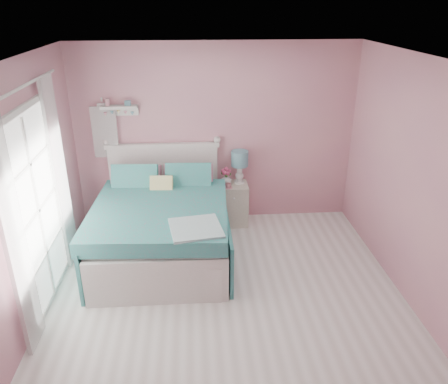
{
  "coord_description": "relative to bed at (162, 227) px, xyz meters",
  "views": [
    {
      "loc": [
        -0.33,
        -3.8,
        3.1
      ],
      "look_at": [
        0.04,
        1.2,
        0.87
      ],
      "focal_mm": 35.0,
      "sensor_mm": 36.0,
      "label": 1
    }
  ],
  "objects": [
    {
      "name": "floor",
      "position": [
        0.77,
        -1.2,
        -0.41
      ],
      "size": [
        4.5,
        4.5,
        0.0
      ],
      "primitive_type": "plane",
      "color": "silver",
      "rests_on": "ground"
    },
    {
      "name": "bed",
      "position": [
        0.0,
        0.0,
        0.0
      ],
      "size": [
        1.74,
        2.13,
        1.21
      ],
      "rotation": [
        0.0,
        0.0,
        -0.06
      ],
      "color": "silver",
      "rests_on": "floor"
    },
    {
      "name": "vase",
      "position": [
        0.9,
        0.82,
        0.3
      ],
      "size": [
        0.17,
        0.17,
        0.17
      ],
      "primitive_type": "imported",
      "rotation": [
        0.0,
        0.0,
        -0.07
      ],
      "color": "silver",
      "rests_on": "nightstand"
    },
    {
      "name": "wall_shelf",
      "position": [
        -0.55,
        0.99,
        1.33
      ],
      "size": [
        0.5,
        0.15,
        0.25
      ],
      "color": "silver",
      "rests_on": "room_shell"
    },
    {
      "name": "room_shell",
      "position": [
        0.77,
        -1.2,
        1.18
      ],
      "size": [
        4.5,
        4.5,
        4.5
      ],
      "color": "#BD7890",
      "rests_on": "floor"
    },
    {
      "name": "curtain_near",
      "position": [
        -1.15,
        -1.54,
        0.77
      ],
      "size": [
        0.04,
        0.4,
        2.32
      ],
      "primitive_type": "cube",
      "color": "white",
      "rests_on": "floor"
    },
    {
      "name": "hanging_dress",
      "position": [
        -0.78,
        0.98,
        0.99
      ],
      "size": [
        0.34,
        0.03,
        0.72
      ],
      "primitive_type": "cube",
      "color": "white",
      "rests_on": "room_shell"
    },
    {
      "name": "nightstand",
      "position": [
        1.0,
        0.82,
        -0.09
      ],
      "size": [
        0.43,
        0.43,
        0.63
      ],
      "color": "beige",
      "rests_on": "floor"
    },
    {
      "name": "table_lamp",
      "position": [
        1.1,
        0.87,
        0.56
      ],
      "size": [
        0.24,
        0.24,
        0.49
      ],
      "color": "white",
      "rests_on": "nightstand"
    },
    {
      "name": "french_door",
      "position": [
        -1.2,
        -0.8,
        0.67
      ],
      "size": [
        0.04,
        1.32,
        2.16
      ],
      "color": "silver",
      "rests_on": "floor"
    },
    {
      "name": "teacup",
      "position": [
        0.92,
        0.69,
        0.25
      ],
      "size": [
        0.09,
        0.09,
        0.07
      ],
      "primitive_type": "imported",
      "rotation": [
        0.0,
        0.0,
        0.05
      ],
      "color": "#C9878D",
      "rests_on": "nightstand"
    },
    {
      "name": "curtain_far",
      "position": [
        -1.15,
        -0.06,
        0.77
      ],
      "size": [
        0.04,
        0.4,
        2.32
      ],
      "primitive_type": "cube",
      "color": "white",
      "rests_on": "floor"
    },
    {
      "name": "roses",
      "position": [
        0.9,
        0.82,
        0.42
      ],
      "size": [
        0.14,
        0.11,
        0.12
      ],
      "color": "#CE4674",
      "rests_on": "vase"
    }
  ]
}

